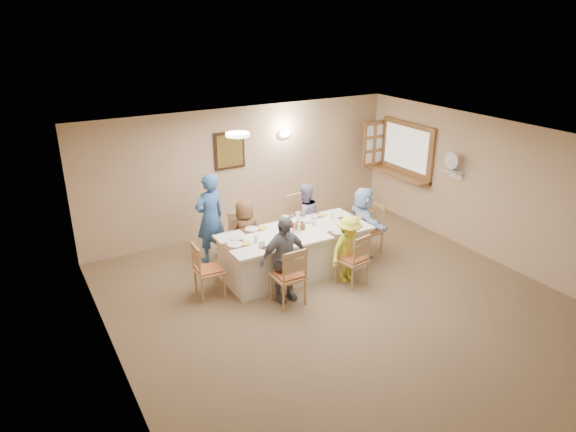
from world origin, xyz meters
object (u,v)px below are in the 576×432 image
dining_table (295,252)px  diner_back_left (245,233)px  condiment_ketchup (292,226)px  chair_left_end (209,269)px  chair_right_end (368,230)px  chair_front_left (288,275)px  diner_front_left (284,259)px  diner_right_end (363,221)px  chair_front_right (352,258)px  caregiver (210,218)px  chair_back_right (301,222)px  diner_front_right (348,249)px  desk_fan (453,164)px  serving_hatch (407,150)px  chair_back_left (243,239)px  diner_back_right (305,218)px

dining_table → diner_back_left: size_ratio=2.11×
dining_table → condiment_ketchup: bearing=175.5°
chair_left_end → chair_right_end: size_ratio=0.99×
chair_front_left → diner_back_left: bearing=-90.4°
chair_front_left → chair_right_end: chair_front_left is taller
dining_table → chair_front_left: (-0.60, -0.80, 0.10)m
chair_left_end → diner_front_left: bearing=-122.5°
diner_right_end → condiment_ketchup: diner_right_end is taller
chair_left_end → chair_front_right: bearing=-107.3°
caregiver → chair_back_right: bearing=154.8°
chair_back_right → diner_back_left: (-1.20, -0.12, 0.09)m
chair_front_left → diner_front_right: (1.20, 0.12, 0.09)m
dining_table → caregiver: size_ratio=1.57×
desk_fan → diner_front_right: (-2.57, -0.35, -0.99)m
chair_left_end → diner_right_end: 2.98m
serving_hatch → diner_front_right: 3.31m
chair_back_right → dining_table: bearing=-131.6°
chair_back_right → chair_right_end: (0.95, -0.80, -0.05)m
chair_back_left → chair_back_right: bearing=5.1°
diner_right_end → diner_back_right: bearing=61.5°
diner_right_end → chair_right_end: bearing=-78.9°
chair_right_end → condiment_ketchup: bearing=-94.7°
desk_fan → diner_front_left: desk_fan is taller
chair_right_end → diner_front_right: 1.17m
caregiver → chair_left_end: bearing=53.3°
chair_back_right → diner_back_right: size_ratio=0.78×
chair_front_left → diner_front_left: diner_front_left is taller
serving_hatch → chair_back_left: 4.03m
diner_back_left → condiment_ketchup: diner_back_left is taller
desk_fan → diner_back_right: (-2.57, 1.01, -0.90)m
caregiver → diner_front_left: bearing=90.6°
dining_table → chair_left_end: bearing=180.0°
caregiver → condiment_ketchup: (0.99, -1.15, 0.06)m
chair_right_end → diner_right_end: bearing=-94.6°
diner_back_right → diner_right_end: size_ratio=1.00×
chair_back_right → chair_right_end: size_ratio=1.12×
serving_hatch → diner_front_right: size_ratio=1.33×
serving_hatch → diner_right_end: serving_hatch is taller
serving_hatch → chair_front_right: bearing=-145.8°
caregiver → chair_back_left: bearing=128.9°
desk_fan → caregiver: (-4.22, 1.48, -0.74)m
serving_hatch → chair_right_end: 2.27m
chair_front_left → dining_table: bearing=-127.3°
desk_fan → chair_back_left: desk_fan is taller
chair_front_right → condiment_ketchup: bearing=-61.4°
desk_fan → diner_front_right: 2.78m
chair_back_left → diner_back_right: bearing=-0.6°
caregiver → diner_back_right: bearing=150.9°
chair_back_left → chair_back_right: 1.20m
dining_table → caregiver: caregiver is taller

